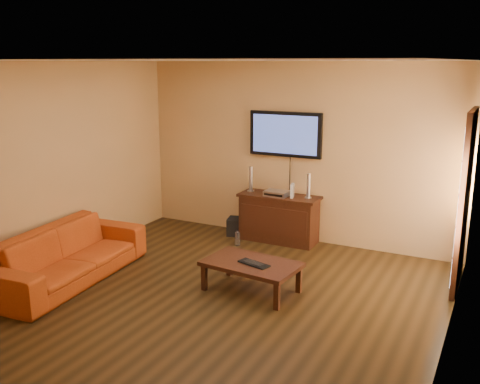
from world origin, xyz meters
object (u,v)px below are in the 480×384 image
Objects in this scene: subwoofer at (237,226)px; bottle at (237,239)px; television at (285,134)px; coffee_table at (251,266)px; keyboard at (254,264)px; sofa at (67,246)px; speaker_right at (308,187)px; media_console at (279,218)px; av_receiver at (277,193)px; speaker_left at (251,180)px; game_console at (292,191)px.

bottle is (0.24, -0.44, -0.03)m from subwoofer.
television is 1.66m from subwoofer.
coffee_table is 4.22× the size of subwoofer.
keyboard is at bearing -41.47° from coffee_table.
sofa is 3.47m from speaker_right.
media_console reaches higher than subwoofer.
av_receiver is (-0.46, -0.09, -0.13)m from speaker_right.
media_console is 3.32× the size of speaker_right.
bottle is at bearing 123.11° from coffee_table.
coffee_table is at bearing -72.75° from subwoofer.
speaker_left is 1.12× the size of av_receiver.
subwoofer is (-0.71, -0.23, -1.49)m from television.
media_console is 3.14m from sofa.
sofa is at bearing -130.25° from speaker_right.
game_console is 0.91× the size of bottle.
television is 0.87m from speaker_right.
speaker_left is 1.40× the size of subwoofer.
sofa is (-1.78, -2.59, 0.07)m from media_console.
coffee_table is at bearing -90.23° from speaker_right.
av_receiver is at bearing -168.94° from speaker_right.
coffee_table is 1.68m from bottle.
game_console reaches higher than media_console.
sofa is 5.39× the size of keyboard.
sofa is 10.98× the size of game_console.
keyboard is at bearing -56.24° from bottle.
subwoofer is (1.07, 2.56, -0.30)m from sofa.
sofa is 8.09× the size of subwoofer.
speaker_left is at bearing -30.71° from sofa.
coffee_table reaches higher than bottle.
coffee_table is at bearing -63.76° from speaker_left.
game_console reaches higher than coffee_table.
television reaches higher than sofa.
av_receiver is (0.48, -0.09, -0.14)m from speaker_left.
media_console is at bearing -175.12° from speaker_right.
coffee_table is 2.17m from subwoofer.
av_receiver is at bearing 104.17° from coffee_table.
keyboard reaches higher than coffee_table.
sofa is at bearing -163.45° from keyboard.
speaker_left reaches higher than media_console.
subwoofer is 0.67× the size of keyboard.
television reaches higher than game_console.
speaker_right is 1.81× the size of game_console.
game_console is (0.22, -0.23, -0.80)m from television.
game_console reaches higher than keyboard.
media_console is 5.45× the size of bottle.
sofa is 3.27m from game_console.
speaker_right is at bearing 29.04° from bottle.
game_console is at bearing -45.78° from television.
keyboard is (0.05, -1.95, -0.52)m from speaker_right.
av_receiver is 1.55× the size of bottle.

